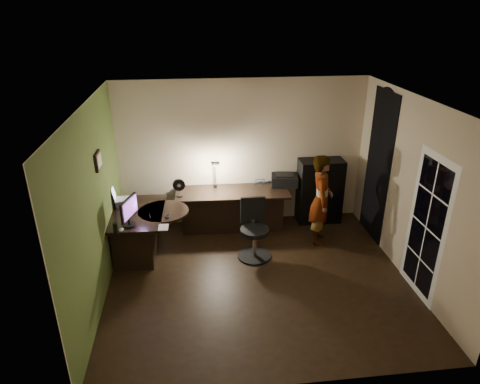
{
  "coord_description": "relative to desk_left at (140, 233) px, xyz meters",
  "views": [
    {
      "loc": [
        -0.91,
        -5.37,
        3.87
      ],
      "look_at": [
        -0.15,
        1.05,
        1.0
      ],
      "focal_mm": 32.0,
      "sensor_mm": 36.0,
      "label": 1
    }
  ],
  "objects": [
    {
      "name": "cabinet",
      "position": [
        3.28,
        0.81,
        0.23
      ],
      "size": [
        0.82,
        0.41,
        1.23
      ],
      "primitive_type": "cube",
      "rotation": [
        0.0,
        0.0,
        -0.0
      ],
      "color": "black",
      "rests_on": "floor"
    },
    {
      "name": "desk_left",
      "position": [
        0.0,
        0.0,
        0.0
      ],
      "size": [
        0.87,
        1.37,
        0.77
      ],
      "primitive_type": "cube",
      "rotation": [
        0.0,
        0.0,
        -0.04
      ],
      "color": "black",
      "rests_on": "floor"
    },
    {
      "name": "framed_picture",
      "position": [
        -0.39,
        -0.52,
        1.46
      ],
      "size": [
        0.04,
        0.3,
        0.25
      ],
      "primitive_type": "cube",
      "color": "black",
      "rests_on": "wall_left"
    },
    {
      "name": "pen",
      "position": [
        0.21,
        -0.19,
        0.4
      ],
      "size": [
        0.04,
        0.13,
        0.01
      ],
      "primitive_type": "cube",
      "rotation": [
        0.0,
        0.0,
        0.2
      ],
      "color": "black",
      "rests_on": "desk_left"
    },
    {
      "name": "monitor",
      "position": [
        -0.07,
        -0.46,
        0.56
      ],
      "size": [
        0.25,
        0.5,
        0.32
      ],
      "primitive_type": "cube",
      "rotation": [
        0.0,
        0.0,
        -0.33
      ],
      "color": "black",
      "rests_on": "desk_left"
    },
    {
      "name": "desk_right",
      "position": [
        1.61,
        0.66,
        -0.0
      ],
      "size": [
        2.06,
        0.79,
        0.76
      ],
      "primitive_type": "cube",
      "rotation": [
        0.0,
        0.0,
        -0.04
      ],
      "color": "black",
      "rests_on": "floor"
    },
    {
      "name": "notepad",
      "position": [
        0.44,
        -0.6,
        0.4
      ],
      "size": [
        0.15,
        0.21,
        0.01
      ],
      "primitive_type": "cube",
      "rotation": [
        0.0,
        0.0,
        -0.03
      ],
      "color": "silver",
      "rests_on": "desk_left"
    },
    {
      "name": "ceiling",
      "position": [
        1.83,
        -0.97,
        2.32
      ],
      "size": [
        4.5,
        4.0,
        0.01
      ],
      "primitive_type": "cube",
      "color": "silver",
      "rests_on": "floor"
    },
    {
      "name": "wall_front",
      "position": [
        1.83,
        -2.98,
        0.96
      ],
      "size": [
        4.5,
        0.01,
        2.7
      ],
      "primitive_type": "cube",
      "color": "#C6B191",
      "rests_on": "floor"
    },
    {
      "name": "arched_doorway",
      "position": [
        4.07,
        0.18,
        0.91
      ],
      "size": [
        0.01,
        0.9,
        2.6
      ],
      "primitive_type": "cube",
      "color": "black",
      "rests_on": "floor"
    },
    {
      "name": "floor",
      "position": [
        1.83,
        -0.97,
        -0.39
      ],
      "size": [
        4.5,
        4.0,
        0.01
      ],
      "primitive_type": "cube",
      "color": "black",
      "rests_on": "ground"
    },
    {
      "name": "printer",
      "position": [
        2.6,
        0.83,
        0.49
      ],
      "size": [
        0.54,
        0.45,
        0.21
      ],
      "primitive_type": "cube",
      "rotation": [
        0.0,
        0.0,
        -0.17
      ],
      "color": "black",
      "rests_on": "desk_right"
    },
    {
      "name": "laptop",
      "position": [
        -0.24,
        0.26,
        0.61
      ],
      "size": [
        0.36,
        0.34,
        0.22
      ],
      "primitive_type": "cube",
      "rotation": [
        0.0,
        0.0,
        0.12
      ],
      "color": "silver",
      "rests_on": "laptop_stand"
    },
    {
      "name": "laptop_stand",
      "position": [
        -0.28,
        0.26,
        0.45
      ],
      "size": [
        0.31,
        0.29,
        0.1
      ],
      "primitive_type": "cube",
      "rotation": [
        0.0,
        0.0,
        0.39
      ],
      "color": "silver",
      "rests_on": "desk_left"
    },
    {
      "name": "green_wall_overlay",
      "position": [
        -0.41,
        -0.97,
        0.96
      ],
      "size": [
        0.0,
        4.0,
        2.7
      ],
      "primitive_type": "cube",
      "color": "#4C6228",
      "rests_on": "floor"
    },
    {
      "name": "wall_left",
      "position": [
        -0.42,
        -0.97,
        0.96
      ],
      "size": [
        0.01,
        4.0,
        2.7
      ],
      "primitive_type": "cube",
      "color": "#C6B191",
      "rests_on": "floor"
    },
    {
      "name": "speaker",
      "position": [
        -0.24,
        -0.72,
        0.49
      ],
      "size": [
        0.09,
        0.09,
        0.18
      ],
      "primitive_type": "cylinder",
      "rotation": [
        0.0,
        0.0,
        -0.41
      ],
      "color": "black",
      "rests_on": "desk_left"
    },
    {
      "name": "desk_lamp",
      "position": [
        1.32,
        0.86,
        0.68
      ],
      "size": [
        0.23,
        0.3,
        0.59
      ],
      "primitive_type": "cube",
      "rotation": [
        0.0,
        0.0,
        0.35
      ],
      "color": "black",
      "rests_on": "desk_right"
    },
    {
      "name": "phone",
      "position": [
        0.49,
        -0.23,
        0.4
      ],
      "size": [
        0.09,
        0.13,
        0.01
      ],
      "primitive_type": "cube",
      "rotation": [
        0.0,
        0.0,
        -0.26
      ],
      "color": "black",
      "rests_on": "desk_left"
    },
    {
      "name": "desk_fan",
      "position": [
        0.67,
        0.54,
        0.55
      ],
      "size": [
        0.22,
        0.14,
        0.33
      ],
      "primitive_type": "cube",
      "rotation": [
        0.0,
        0.0,
        0.12
      ],
      "color": "black",
      "rests_on": "desk_right"
    },
    {
      "name": "french_door",
      "position": [
        4.07,
        -1.52,
        0.66
      ],
      "size": [
        0.02,
        0.92,
        2.1
      ],
      "primitive_type": "cube",
      "color": "white",
      "rests_on": "floor"
    },
    {
      "name": "headphones",
      "position": [
        2.16,
        0.95,
        0.43
      ],
      "size": [
        0.2,
        0.09,
        0.09
      ],
      "primitive_type": "cube",
      "rotation": [
        0.0,
        0.0,
        -0.05
      ],
      "color": "#245994",
      "rests_on": "desk_right"
    },
    {
      "name": "wall_right",
      "position": [
        4.08,
        -0.97,
        0.96
      ],
      "size": [
        0.01,
        4.0,
        2.7
      ],
      "primitive_type": "cube",
      "color": "#C6B191",
      "rests_on": "floor"
    },
    {
      "name": "person",
      "position": [
        3.07,
        0.05,
        0.41
      ],
      "size": [
        0.5,
        0.64,
        1.6
      ],
      "primitive_type": "imported",
      "rotation": [
        0.0,
        0.0,
        1.34
      ],
      "color": "#D8A88C",
      "rests_on": "floor"
    },
    {
      "name": "office_chair",
      "position": [
        1.87,
        -0.35,
        0.11
      ],
      "size": [
        0.55,
        0.55,
        0.99
      ],
      "primitive_type": "cube",
      "rotation": [
        0.0,
        0.0,
        0.0
      ],
      "color": "black",
      "rests_on": "floor"
    },
    {
      "name": "mouse",
      "position": [
        -0.17,
        -0.63,
        0.41
      ],
      "size": [
        0.1,
        0.12,
        0.04
      ],
      "primitive_type": "ellipsoid",
      "rotation": [
        0.0,
        0.0,
        -0.43
      ],
      "color": "silver",
      "rests_on": "desk_left"
    },
    {
      "name": "wall_back",
      "position": [
        1.83,
        1.03,
        0.96
      ],
      "size": [
        4.5,
        0.01,
        2.7
      ],
      "primitive_type": "cube",
      "color": "#C6B191",
      "rests_on": "floor"
    }
  ]
}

